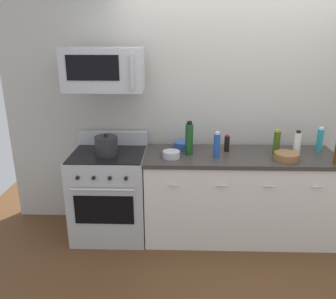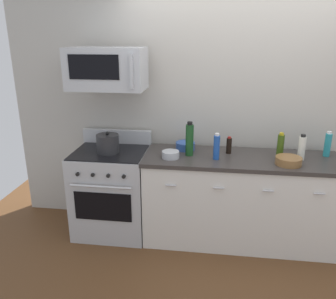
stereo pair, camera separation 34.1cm
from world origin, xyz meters
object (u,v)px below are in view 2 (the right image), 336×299
object	(u,v)px
microwave	(107,69)
stockpot	(108,144)
bottle_soy_sauce_dark	(229,145)
bowl_blue_mixing	(185,146)
bowl_wooden_salad	(289,161)
bowl_steel_prep	(171,154)
bottle_wine_green	(190,140)
bottle_vinegar_white	(302,148)
bottle_dish_soap	(328,145)
range_oven	(112,191)
bottle_soda_blue	(217,147)
bottle_olive_oil	(280,146)

from	to	relation	value
microwave	stockpot	xyz separation A→B (m)	(-0.00, -0.10, -0.73)
bottle_soy_sauce_dark	bowl_blue_mixing	distance (m)	0.45
microwave	bowl_wooden_salad	world-z (taller)	microwave
bowl_steel_prep	bottle_wine_green	bearing A→B (deg)	31.12
bottle_vinegar_white	bowl_wooden_salad	size ratio (longest dim) A/B	1.05
bottle_soy_sauce_dark	bottle_wine_green	world-z (taller)	bottle_wine_green
microwave	bowl_blue_mixing	distance (m)	1.11
bottle_vinegar_white	bowl_steel_prep	bearing A→B (deg)	-174.49
bowl_wooden_salad	stockpot	world-z (taller)	stockpot
bottle_vinegar_white	bottle_soy_sauce_dark	distance (m)	0.69
bottle_soy_sauce_dark	bottle_dish_soap	bearing A→B (deg)	2.60
bowl_blue_mixing	range_oven	bearing A→B (deg)	-167.91
microwave	bowl_blue_mixing	size ratio (longest dim) A/B	3.75
bottle_soy_sauce_dark	bottle_vinegar_white	bearing A→B (deg)	-7.96
bottle_soy_sauce_dark	bowl_steel_prep	world-z (taller)	bottle_soy_sauce_dark
bowl_blue_mixing	bowl_wooden_salad	bearing A→B (deg)	-17.41
bottle_soy_sauce_dark	bottle_wine_green	xyz separation A→B (m)	(-0.39, -0.11, 0.08)
bottle_soy_sauce_dark	bottle_dish_soap	distance (m)	0.96
bottle_soda_blue	bottle_wine_green	bearing A→B (deg)	163.00
bottle_dish_soap	bottle_wine_green	distance (m)	1.36
bottle_wine_green	bowl_steel_prep	size ratio (longest dim) A/B	2.02
bottle_vinegar_white	bowl_wooden_salad	distance (m)	0.22
bottle_vinegar_white	bottle_wine_green	size ratio (longest dim) A/B	0.74
bottle_soy_sauce_dark	stockpot	world-z (taller)	stockpot
bottle_soda_blue	bowl_blue_mixing	xyz separation A→B (m)	(-0.32, 0.25, -0.08)
bottle_vinegar_white	bottle_dish_soap	world-z (taller)	bottle_dish_soap
bottle_soy_sauce_dark	stockpot	xyz separation A→B (m)	(-1.21, -0.15, 0.02)
microwave	bowl_blue_mixing	xyz separation A→B (m)	(0.77, 0.12, -0.79)
bottle_dish_soap	bowl_wooden_salad	bearing A→B (deg)	-145.17
microwave	bottle_wine_green	world-z (taller)	microwave
bowl_wooden_salad	bowl_blue_mixing	bearing A→B (deg)	162.59
bottle_olive_oil	stockpot	world-z (taller)	bottle_olive_oil
microwave	bottle_soda_blue	distance (m)	1.30
microwave	bowl_steel_prep	distance (m)	1.04
microwave	bottle_soy_sauce_dark	distance (m)	1.43
bottle_dish_soap	bottle_soda_blue	world-z (taller)	bottle_soda_blue
bottle_soy_sauce_dark	bowl_wooden_salad	world-z (taller)	bottle_soy_sauce_dark
bottle_dish_soap	bowl_wooden_salad	distance (m)	0.51
range_oven	bottle_olive_oil	xyz separation A→B (m)	(1.70, 0.05, 0.57)
range_oven	bowl_blue_mixing	world-z (taller)	range_oven
range_oven	bottle_wine_green	distance (m)	1.03
bottle_wine_green	bottle_olive_oil	distance (m)	0.89
bottle_dish_soap	bottle_wine_green	world-z (taller)	bottle_wine_green
bottle_soda_blue	bottle_dish_soap	bearing A→B (deg)	12.25
bottle_vinegar_white	bottle_olive_oil	bearing A→B (deg)	166.59
stockpot	bottle_olive_oil	bearing A→B (deg)	3.51
stockpot	microwave	bearing A→B (deg)	89.87
bowl_wooden_salad	range_oven	bearing A→B (deg)	175.26
bottle_dish_soap	bowl_steel_prep	world-z (taller)	bottle_dish_soap
bowl_wooden_salad	bottle_vinegar_white	bearing A→B (deg)	46.97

